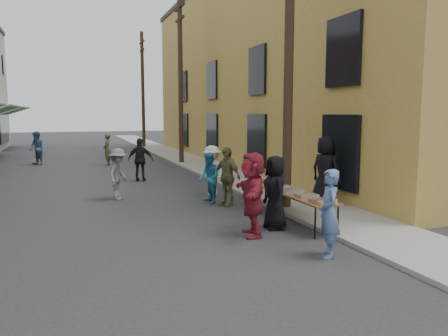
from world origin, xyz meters
TOP-DOWN VIEW (x-y plane):
  - ground at (0.00, 0.00)m, footprint 120.00×120.00m
  - sidewalk at (5.00, 15.00)m, footprint 2.20×60.00m
  - building_ochre at (11.10, 14.00)m, footprint 10.00×28.00m
  - utility_pole_near at (4.30, 3.00)m, footprint 0.26×0.26m
  - utility_pole_mid at (4.30, 15.00)m, footprint 0.26×0.26m
  - utility_pole_far at (4.30, 27.00)m, footprint 0.26×0.26m
  - serving_table at (3.80, 2.06)m, footprint 0.70×4.00m
  - catering_tray_sausage at (3.80, 0.41)m, footprint 0.50×0.33m
  - catering_tray_foil_b at (3.80, 1.06)m, footprint 0.50×0.33m
  - catering_tray_buns at (3.80, 1.76)m, footprint 0.50×0.33m
  - catering_tray_foil_d at (3.80, 2.46)m, footprint 0.50×0.33m
  - catering_tray_buns_end at (3.80, 3.16)m, footprint 0.50×0.33m
  - condiment_jar_a at (3.58, 0.11)m, footprint 0.07×0.07m
  - condiment_jar_b at (3.58, 0.21)m, footprint 0.07×0.07m
  - condiment_jar_c at (3.58, 0.31)m, footprint 0.07×0.07m
  - cup_stack at (4.00, 0.16)m, footprint 0.08×0.08m
  - guest_front_a at (3.08, 1.27)m, footprint 0.62×0.90m
  - guest_front_b at (3.11, -0.93)m, footprint 0.59×0.72m
  - guest_front_c at (2.52, 4.65)m, footprint 0.60×0.76m
  - guest_front_d at (2.99, 5.77)m, footprint 0.94×1.22m
  - guest_front_e at (2.91, 4.15)m, footprint 0.82×1.12m
  - guest_queue_back at (2.33, 0.90)m, footprint 0.98×1.84m
  - server at (5.60, 3.04)m, footprint 0.92×1.12m
  - passerby_left at (-0.03, 6.14)m, footprint 1.02×1.22m
  - passerby_mid at (1.25, 9.69)m, footprint 1.11×0.75m
  - passerby_right at (0.47, 15.72)m, footprint 0.51×0.68m
  - passerby_far at (-3.00, 17.02)m, footprint 1.06×1.10m

SIDE VIEW (x-z plane):
  - ground at x=0.00m, z-range 0.00..0.00m
  - sidewalk at x=5.00m, z-range 0.00..0.10m
  - serving_table at x=3.80m, z-range 0.34..1.09m
  - guest_front_c at x=2.52m, z-range 0.00..1.55m
  - catering_tray_sausage at x=3.80m, z-range 0.75..0.83m
  - catering_tray_foil_b at x=3.80m, z-range 0.75..0.83m
  - catering_tray_buns at x=3.80m, z-range 0.75..0.83m
  - catering_tray_foil_d at x=3.80m, z-range 0.75..0.83m
  - catering_tray_buns_end at x=3.80m, z-range 0.75..0.83m
  - condiment_jar_a at x=3.58m, z-range 0.75..0.83m
  - condiment_jar_b at x=3.58m, z-range 0.75..0.83m
  - condiment_jar_c at x=3.58m, z-range 0.75..0.83m
  - cup_stack at x=4.00m, z-range 0.75..0.87m
  - passerby_left at x=-0.03m, z-range 0.00..1.64m
  - passerby_right at x=0.47m, z-range 0.00..1.67m
  - guest_front_d at x=2.99m, z-range 0.00..1.67m
  - guest_front_b at x=3.11m, z-range 0.00..1.70m
  - passerby_mid at x=1.25m, z-range 0.00..1.75m
  - guest_front_a at x=3.08m, z-range 0.00..1.75m
  - guest_front_e at x=2.91m, z-range 0.00..1.76m
  - passerby_far at x=-3.00m, z-range 0.00..1.79m
  - guest_queue_back at x=2.33m, z-range 0.00..1.90m
  - server at x=5.60m, z-range 0.10..2.08m
  - utility_pole_near at x=4.30m, z-range 0.00..9.00m
  - utility_pole_mid at x=4.30m, z-range 0.00..9.00m
  - utility_pole_far at x=4.30m, z-range 0.00..9.00m
  - building_ochre at x=11.10m, z-range 0.00..10.00m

